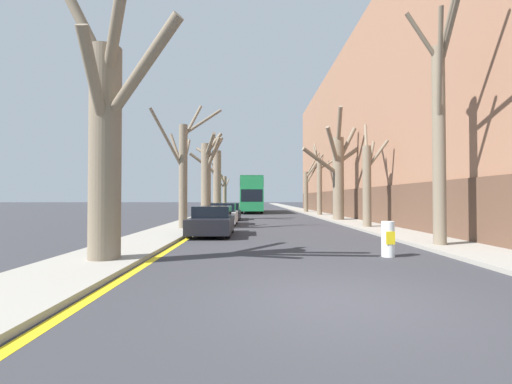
{
  "coord_description": "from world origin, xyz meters",
  "views": [
    {
      "loc": [
        -1.4,
        -5.68,
        1.73
      ],
      "look_at": [
        -0.99,
        30.7,
        2.41
      ],
      "focal_mm": 24.0,
      "sensor_mm": 36.0,
      "label": 1
    }
  ],
  "objects_px": {
    "street_tree_right_0": "(440,128)",
    "street_tree_right_1": "(368,181)",
    "street_tree_right_2": "(338,172)",
    "street_tree_right_4": "(308,187)",
    "double_decker_bus": "(252,193)",
    "parked_car_1": "(223,215)",
    "street_tree_left_4": "(223,189)",
    "traffic_bollard": "(388,239)",
    "street_tree_left_2": "(207,176)",
    "street_tree_left_3": "(216,178)",
    "parked_car_0": "(212,221)",
    "street_tree_right_3": "(320,183)",
    "street_tree_left_0": "(106,133)",
    "street_tree_left_1": "(183,168)",
    "parked_car_2": "(229,212)"
  },
  "relations": [
    {
      "from": "parked_car_2",
      "to": "street_tree_right_2",
      "type": "bearing_deg",
      "value": -12.33
    },
    {
      "from": "parked_car_2",
      "to": "double_decker_bus",
      "type": "bearing_deg",
      "value": 82.81
    },
    {
      "from": "street_tree_right_0",
      "to": "street_tree_right_3",
      "type": "bearing_deg",
      "value": 89.41
    },
    {
      "from": "street_tree_left_1",
      "to": "double_decker_bus",
      "type": "relative_size",
      "value": 0.6
    },
    {
      "from": "parked_car_1",
      "to": "street_tree_right_3",
      "type": "bearing_deg",
      "value": 53.05
    },
    {
      "from": "street_tree_right_0",
      "to": "street_tree_left_4",
      "type": "bearing_deg",
      "value": 106.74
    },
    {
      "from": "double_decker_bus",
      "to": "parked_car_0",
      "type": "distance_m",
      "value": 26.38
    },
    {
      "from": "street_tree_left_0",
      "to": "parked_car_1",
      "type": "relative_size",
      "value": 1.82
    },
    {
      "from": "street_tree_right_1",
      "to": "street_tree_right_3",
      "type": "bearing_deg",
      "value": 89.67
    },
    {
      "from": "street_tree_left_3",
      "to": "street_tree_right_2",
      "type": "xyz_separation_m",
      "value": [
        10.55,
        -11.17,
        -0.18
      ]
    },
    {
      "from": "street_tree_right_2",
      "to": "parked_car_1",
      "type": "relative_size",
      "value": 2.07
    },
    {
      "from": "street_tree_left_0",
      "to": "traffic_bollard",
      "type": "distance_m",
      "value": 8.52
    },
    {
      "from": "street_tree_left_0",
      "to": "street_tree_right_2",
      "type": "height_order",
      "value": "street_tree_right_2"
    },
    {
      "from": "street_tree_right_1",
      "to": "parked_car_0",
      "type": "bearing_deg",
      "value": -157.61
    },
    {
      "from": "street_tree_left_0",
      "to": "parked_car_1",
      "type": "height_order",
      "value": "street_tree_left_0"
    },
    {
      "from": "street_tree_right_0",
      "to": "street_tree_right_1",
      "type": "xyz_separation_m",
      "value": [
        0.15,
        7.87,
        -1.45
      ]
    },
    {
      "from": "street_tree_left_4",
      "to": "street_tree_left_2",
      "type": "bearing_deg",
      "value": -89.25
    },
    {
      "from": "street_tree_right_2",
      "to": "double_decker_bus",
      "type": "height_order",
      "value": "street_tree_right_2"
    },
    {
      "from": "street_tree_right_0",
      "to": "parked_car_2",
      "type": "bearing_deg",
      "value": 117.58
    },
    {
      "from": "street_tree_right_2",
      "to": "street_tree_right_4",
      "type": "bearing_deg",
      "value": 89.54
    },
    {
      "from": "street_tree_right_0",
      "to": "parked_car_0",
      "type": "relative_size",
      "value": 2.32
    },
    {
      "from": "street_tree_right_4",
      "to": "street_tree_left_0",
      "type": "bearing_deg",
      "value": -108.34
    },
    {
      "from": "street_tree_left_0",
      "to": "street_tree_right_3",
      "type": "relative_size",
      "value": 0.98
    },
    {
      "from": "street_tree_left_1",
      "to": "street_tree_left_4",
      "type": "xyz_separation_m",
      "value": [
        -0.1,
        27.49,
        -0.44
      ]
    },
    {
      "from": "street_tree_right_0",
      "to": "street_tree_right_3",
      "type": "distance_m",
      "value": 22.08
    },
    {
      "from": "street_tree_left_0",
      "to": "street_tree_right_4",
      "type": "distance_m",
      "value": 33.68
    },
    {
      "from": "street_tree_left_2",
      "to": "street_tree_right_2",
      "type": "bearing_deg",
      "value": -9.46
    },
    {
      "from": "street_tree_left_4",
      "to": "traffic_bollard",
      "type": "relative_size",
      "value": 6.4
    },
    {
      "from": "street_tree_right_0",
      "to": "street_tree_right_1",
      "type": "bearing_deg",
      "value": 88.92
    },
    {
      "from": "street_tree_left_1",
      "to": "street_tree_left_3",
      "type": "bearing_deg",
      "value": 90.57
    },
    {
      "from": "street_tree_left_4",
      "to": "street_tree_right_2",
      "type": "height_order",
      "value": "street_tree_right_2"
    },
    {
      "from": "street_tree_right_2",
      "to": "double_decker_bus",
      "type": "distance_m",
      "value": 17.74
    },
    {
      "from": "street_tree_left_1",
      "to": "street_tree_left_2",
      "type": "distance_m",
      "value": 8.82
    },
    {
      "from": "street_tree_right_1",
      "to": "street_tree_right_2",
      "type": "distance_m",
      "value": 6.43
    },
    {
      "from": "street_tree_left_2",
      "to": "double_decker_bus",
      "type": "distance_m",
      "value": 15.18
    },
    {
      "from": "street_tree_left_1",
      "to": "parked_car_0",
      "type": "height_order",
      "value": "street_tree_left_1"
    },
    {
      "from": "street_tree_left_1",
      "to": "street_tree_right_3",
      "type": "bearing_deg",
      "value": 54.87
    },
    {
      "from": "street_tree_right_3",
      "to": "parked_car_0",
      "type": "bearing_deg",
      "value": -115.95
    },
    {
      "from": "street_tree_left_4",
      "to": "parked_car_0",
      "type": "relative_size",
      "value": 1.62
    },
    {
      "from": "street_tree_right_2",
      "to": "parked_car_1",
      "type": "bearing_deg",
      "value": -156.87
    },
    {
      "from": "street_tree_left_3",
      "to": "parked_car_1",
      "type": "relative_size",
      "value": 2.13
    },
    {
      "from": "street_tree_left_0",
      "to": "street_tree_left_2",
      "type": "height_order",
      "value": "street_tree_left_0"
    },
    {
      "from": "street_tree_left_0",
      "to": "street_tree_right_0",
      "type": "relative_size",
      "value": 0.77
    },
    {
      "from": "double_decker_bus",
      "to": "parked_car_1",
      "type": "relative_size",
      "value": 2.96
    },
    {
      "from": "street_tree_right_3",
      "to": "street_tree_right_4",
      "type": "bearing_deg",
      "value": 90.34
    },
    {
      "from": "street_tree_left_2",
      "to": "street_tree_right_0",
      "type": "distance_m",
      "value": 18.89
    },
    {
      "from": "street_tree_left_1",
      "to": "street_tree_left_3",
      "type": "height_order",
      "value": "street_tree_left_3"
    },
    {
      "from": "street_tree_right_0",
      "to": "street_tree_right_1",
      "type": "height_order",
      "value": "street_tree_right_0"
    },
    {
      "from": "street_tree_left_3",
      "to": "street_tree_right_1",
      "type": "height_order",
      "value": "street_tree_left_3"
    },
    {
      "from": "parked_car_1",
      "to": "parked_car_2",
      "type": "relative_size",
      "value": 0.97
    }
  ]
}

